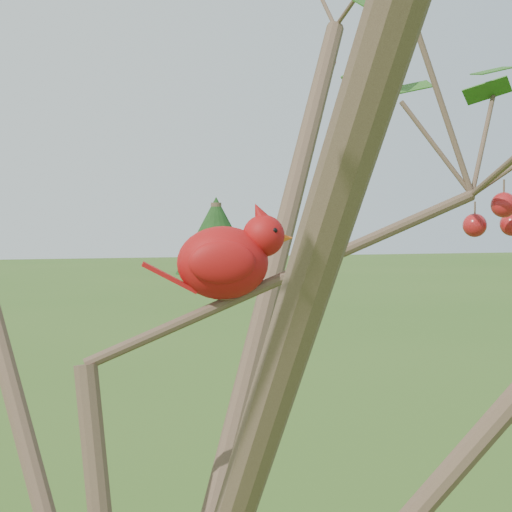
{
  "coord_description": "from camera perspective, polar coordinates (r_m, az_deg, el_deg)",
  "views": [
    {
      "loc": [
        -0.11,
        -1.06,
        2.17
      ],
      "look_at": [
        0.2,
        0.08,
        2.11
      ],
      "focal_mm": 55.0,
      "sensor_mm": 36.0,
      "label": 1
    }
  ],
  "objects": [
    {
      "name": "crabapple_tree",
      "position": [
        1.04,
        -7.89,
        0.42
      ],
      "size": [
        2.35,
        2.05,
        2.95
      ],
      "color": "#463225",
      "rests_on": "ground"
    },
    {
      "name": "cardinal",
      "position": [
        1.17,
        -2.05,
        -0.21
      ],
      "size": [
        0.23,
        0.13,
        0.16
      ],
      "rotation": [
        0.0,
        0.0,
        -0.13
      ],
      "color": "#AA0E11",
      "rests_on": "ground"
    }
  ]
}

